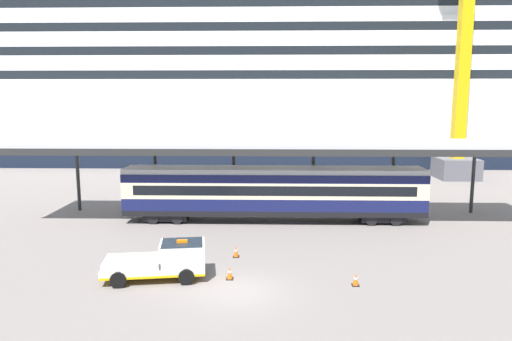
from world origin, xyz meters
TOP-DOWN VIEW (x-y plane):
  - ground_plane at (0.00, 0.00)m, footprint 400.00×400.00m
  - cruise_ship at (0.87, 54.18)m, footprint 171.49×28.90m
  - platform_canopy at (1.76, 13.60)m, footprint 38.92×6.07m
  - train_carriage at (1.76, 13.16)m, footprint 22.42×2.81m
  - service_truck at (-4.01, 1.54)m, footprint 5.44×2.83m
  - traffic_cone_near at (5.72, 0.81)m, footprint 0.36×0.36m
  - traffic_cone_mid at (-0.62, 1.47)m, footprint 0.36×0.36m
  - traffic_cone_far at (-0.54, 4.88)m, footprint 0.36×0.36m
  - dockside_crane at (23.93, 33.04)m, footprint 14.38×4.40m

SIDE VIEW (x-z plane):
  - ground_plane at x=0.00m, z-range 0.00..0.00m
  - traffic_cone_near at x=5.72m, z-range -0.01..0.65m
  - traffic_cone_mid at x=-0.62m, z-range -0.01..0.69m
  - traffic_cone_far at x=-0.54m, z-range -0.01..0.69m
  - service_truck at x=-4.01m, z-range -0.02..2.00m
  - train_carriage at x=1.76m, z-range 0.25..4.36m
  - platform_canopy at x=1.76m, z-range 2.74..8.77m
  - cruise_ship at x=0.87m, z-range -5.67..27.17m
  - dockside_crane at x=23.93m, z-range -11.26..49.84m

